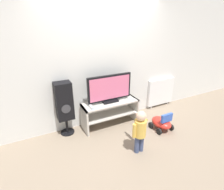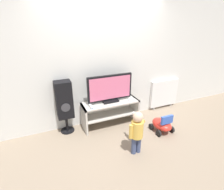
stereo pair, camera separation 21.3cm
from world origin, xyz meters
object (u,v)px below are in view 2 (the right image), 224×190
at_px(remote_primary, 129,99).
at_px(ride_on_toy, 162,124).
at_px(game_console, 91,107).
at_px(speaker_tower, 64,101).
at_px(television, 110,89).
at_px(child, 137,129).
at_px(radiator, 164,93).

distance_m(remote_primary, ride_on_toy, 0.83).
height_order(game_console, speaker_tower, speaker_tower).
height_order(television, game_console, television).
distance_m(television, child, 1.06).
bearing_deg(television, child, -86.99).
relative_size(television, remote_primary, 7.09).
bearing_deg(ride_on_toy, child, -157.64).
xyz_separation_m(television, speaker_tower, (-0.91, 0.10, -0.14)).
distance_m(television, radiator, 1.62).
relative_size(game_console, remote_primary, 1.21).
bearing_deg(child, radiator, 38.48).
height_order(remote_primary, child, child).
height_order(speaker_tower, radiator, speaker_tower).
relative_size(game_console, speaker_tower, 0.15).
xyz_separation_m(game_console, radiator, (2.01, 0.32, -0.16)).
bearing_deg(remote_primary, television, 168.03).
xyz_separation_m(child, speaker_tower, (-0.96, 1.09, 0.22)).
bearing_deg(remote_primary, child, -111.10).
distance_m(game_console, speaker_tower, 0.52).
relative_size(speaker_tower, ride_on_toy, 2.31).
relative_size(television, child, 1.21).
bearing_deg(game_console, child, -60.24).
xyz_separation_m(television, game_console, (-0.45, -0.12, -0.25)).
xyz_separation_m(game_console, child, (0.50, -0.88, -0.10)).
bearing_deg(remote_primary, ride_on_toy, -52.59).
height_order(television, ride_on_toy, television).
distance_m(speaker_tower, radiator, 2.48).
distance_m(remote_primary, speaker_tower, 1.33).
relative_size(television, ride_on_toy, 2.04).
distance_m(game_console, child, 1.02).
height_order(television, remote_primary, television).
relative_size(television, radiator, 1.20).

